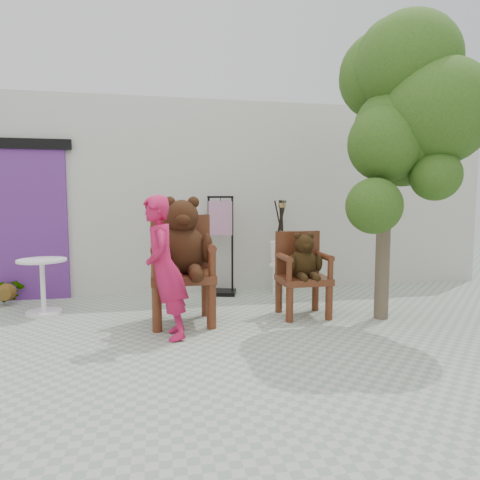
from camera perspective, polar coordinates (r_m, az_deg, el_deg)
The scene contains 11 objects.
ground_plane at distance 4.49m, azimuth 4.23°, elevation -13.67°, with size 60.00×60.00×0.00m, color #9FA594.
back_wall at distance 7.27m, azimuth -2.28°, elevation 5.73°, with size 9.00×1.00×3.00m, color beige.
doorway at distance 6.92m, azimuth -26.89°, elevation 2.37°, with size 1.40×0.11×2.33m.
chair_big at distance 5.07m, azimuth -7.73°, elevation -1.50°, with size 0.73×0.79×1.50m.
chair_small at distance 5.44m, azimuth 8.34°, elevation -3.39°, with size 0.60×0.57×1.06m.
person at distance 4.54m, azimuth -9.98°, elevation -3.72°, with size 0.55×0.36×1.50m, color #BC1748.
cafe_table at distance 6.06m, azimuth -24.83°, elevation -4.81°, with size 0.60×0.60×0.70m.
display_stand at distance 6.56m, azimuth -2.60°, elevation -2.27°, with size 0.53×0.46×1.51m.
stool_bucket at distance 6.71m, azimuth 5.30°, elevation -1.62°, with size 0.32×0.32×1.46m.
tree at distance 5.46m, azimuth 21.09°, elevation 16.40°, with size 1.63×1.83×3.55m.
potted_plant at distance 6.86m, azimuth -28.49°, elevation -5.75°, with size 0.38×0.33×0.42m, color #1C390F.
Camera 1 is at (-1.15, -4.08, 1.48)m, focal length 32.00 mm.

